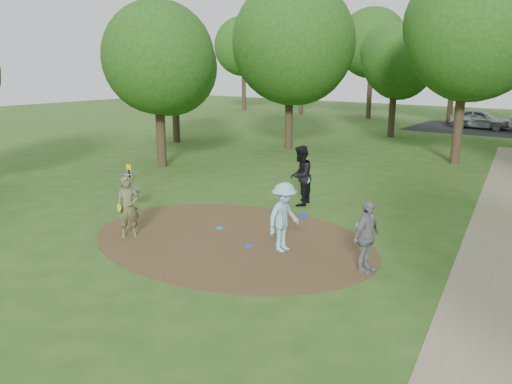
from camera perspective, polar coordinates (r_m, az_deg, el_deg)
The scene contains 13 objects.
ground at distance 13.93m, azimuth -2.92°, elevation -5.38°, with size 100.00×100.00×0.00m, color #2D5119.
dirt_clearing at distance 13.93m, azimuth -2.92°, elevation -5.34°, with size 8.40×8.40×0.02m, color #47301C.
footpath at distance 13.17m, azimuth 26.06°, elevation -8.07°, with size 2.00×40.00×0.01m, color #8C7A5B.
parking_lot at distance 40.93m, azimuth 27.15°, elevation 6.21°, with size 14.00×8.00×0.01m, color black.
player_observer_with_disc at distance 14.28m, azimuth -14.41°, elevation -1.69°, with size 0.69×0.75×1.73m.
player_throwing_with_disc at distance 12.80m, azimuth 3.21°, elevation -2.90°, with size 1.06×1.21×1.82m.
player_walking_with_disc at distance 17.04m, azimuth 5.09°, elevation 1.87°, with size 1.01×1.17×2.06m.
player_waiting_with_disc at distance 11.76m, azimuth 12.49°, elevation -5.06°, with size 0.53×1.05×1.72m.
disc_ground_cyan at distance 14.76m, azimuth -4.20°, elevation -4.12°, with size 0.22×0.22×0.02m, color #1A88D5.
disc_ground_blue at distance 13.28m, azimuth -0.87°, elevation -6.24°, with size 0.22×0.22×0.02m, color blue.
car_left at distance 41.45m, azimuth 24.22°, elevation 7.61°, with size 1.70×4.23×1.44m, color #A8ACB0.
disc_golf_basket at distance 16.96m, azimuth -14.23°, elevation 0.87°, with size 0.63×0.63×1.54m.
tree_ring at distance 20.83m, azimuth 20.27°, elevation 15.35°, with size 37.22×46.05×9.82m.
Camera 1 is at (8.28, -10.17, 4.70)m, focal length 35.00 mm.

